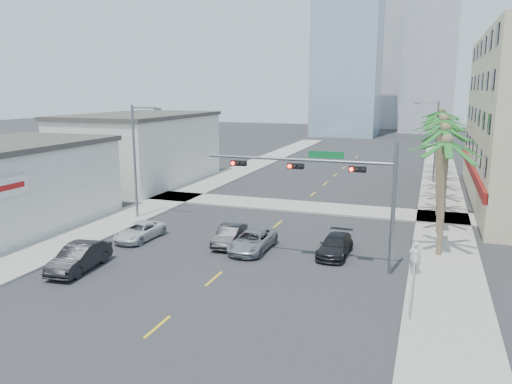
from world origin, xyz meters
TOP-DOWN VIEW (x-y plane):
  - ground at (0.00, 0.00)m, footprint 260.00×260.00m
  - sidewalk_right at (12.00, 20.00)m, footprint 4.00×120.00m
  - sidewalk_left at (-12.00, 20.00)m, footprint 4.00×120.00m
  - sidewalk_cross at (0.00, 22.00)m, footprint 80.00×4.00m
  - building_left_far at (-19.50, 28.00)m, footprint 11.00×18.00m
  - tower_far_left at (-8.00, 95.00)m, footprint 14.00×14.00m
  - tower_far_right at (9.00, 110.00)m, footprint 12.00×12.00m
  - tower_far_center at (-3.00, 125.00)m, footprint 16.00×16.00m
  - traffic_signal_mast at (5.78, 7.95)m, footprint 11.12×0.54m
  - palm_tree_0 at (11.60, 12.00)m, footprint 4.80×4.80m
  - palm_tree_1 at (11.60, 17.20)m, footprint 4.80×4.80m
  - palm_tree_2 at (11.60, 22.40)m, footprint 4.80×4.80m
  - palm_tree_3 at (11.60, 27.60)m, footprint 4.80×4.80m
  - palm_tree_4 at (11.60, 32.80)m, footprint 4.80×4.80m
  - palm_tree_5 at (11.60, 38.00)m, footprint 4.80×4.80m
  - palm_tree_6 at (11.60, 43.20)m, footprint 4.80×4.80m
  - palm_tree_7 at (11.60, 48.40)m, footprint 4.80×4.80m
  - streetlight_left at (-11.00, 14.00)m, footprint 2.55×0.25m
  - streetlight_right at (11.00, 38.00)m, footprint 2.55×0.25m
  - guardrail at (10.30, 6.00)m, footprint 0.08×8.08m
  - car_parked_mid at (-7.80, 2.71)m, footprint 2.00×4.71m
  - car_parked_far at (-7.80, 8.98)m, footprint 2.20×4.35m
  - car_lane_left at (-1.50, 9.92)m, footprint 1.74×4.13m
  - car_lane_center at (0.33, 9.30)m, footprint 2.23×4.67m
  - car_lane_right at (5.50, 10.15)m, footprint 1.84×4.33m
  - pedestrian at (10.30, 8.05)m, footprint 0.73×0.53m

SIDE VIEW (x-z plane):
  - ground at x=0.00m, z-range 0.00..0.00m
  - sidewalk_right at x=12.00m, z-range 0.00..0.15m
  - sidewalk_left at x=-12.00m, z-range 0.00..0.15m
  - sidewalk_cross at x=0.00m, z-range 0.00..0.15m
  - car_parked_far at x=-7.80m, z-range 0.00..1.18m
  - car_lane_right at x=5.50m, z-range 0.00..1.25m
  - car_lane_center at x=0.33m, z-range 0.00..1.29m
  - car_lane_left at x=-1.50m, z-range 0.00..1.33m
  - guardrail at x=10.30m, z-range 0.17..1.17m
  - car_parked_mid at x=-7.80m, z-range 0.00..1.51m
  - pedestrian at x=10.30m, z-range 0.15..1.99m
  - building_left_far at x=-19.50m, z-range 0.00..7.20m
  - streetlight_left at x=-11.00m, z-range 0.56..9.56m
  - streetlight_right at x=11.00m, z-range 0.56..9.56m
  - traffic_signal_mast at x=5.78m, z-range 1.46..8.66m
  - palm_tree_0 at x=11.60m, z-range 3.18..10.98m
  - palm_tree_3 at x=11.60m, z-range 3.18..10.98m
  - palm_tree_6 at x=11.60m, z-range 3.18..10.98m
  - palm_tree_1 at x=11.60m, z-range 3.35..11.51m
  - palm_tree_4 at x=11.60m, z-range 3.35..11.51m
  - palm_tree_7 at x=11.60m, z-range 3.35..11.51m
  - palm_tree_2 at x=11.60m, z-range 3.52..12.04m
  - palm_tree_5 at x=11.60m, z-range 3.52..12.04m
  - tower_far_center at x=-3.00m, z-range 0.00..42.00m
  - tower_far_left at x=-8.00m, z-range 0.00..48.00m
  - tower_far_right at x=9.00m, z-range 0.00..60.00m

